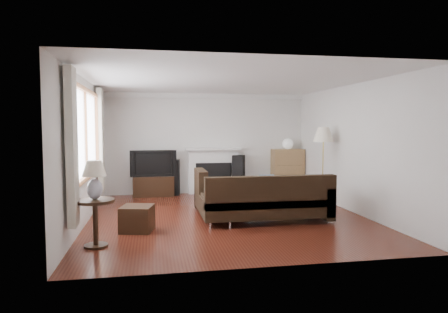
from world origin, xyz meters
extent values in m
cube|color=#4A1A10|center=(0.00, 0.00, 0.00)|extent=(5.10, 5.60, 0.04)
cube|color=white|center=(0.00, 0.00, 2.50)|extent=(5.10, 5.60, 0.04)
cube|color=white|center=(0.00, 2.75, 1.25)|extent=(5.00, 0.04, 2.50)
cube|color=white|center=(0.00, -2.75, 1.25)|extent=(5.00, 0.04, 2.50)
cube|color=white|center=(-2.50, 0.00, 1.25)|extent=(0.04, 5.50, 2.50)
cube|color=white|center=(2.50, 0.00, 1.25)|extent=(0.04, 5.50, 2.50)
cube|color=brown|center=(-2.45, -0.20, 1.55)|extent=(0.12, 2.74, 1.54)
cube|color=beige|center=(-2.40, -1.72, 1.40)|extent=(0.10, 0.35, 2.10)
cube|color=beige|center=(-2.40, 1.32, 1.40)|extent=(0.10, 0.35, 2.10)
cube|color=white|center=(0.15, 2.64, 0.57)|extent=(1.40, 0.26, 1.15)
cube|color=black|center=(-1.33, 2.50, 0.24)|extent=(0.97, 0.44, 0.49)
imported|color=black|center=(-1.33, 2.50, 0.80)|extent=(1.09, 0.14, 0.63)
cube|color=black|center=(-0.83, 2.55, 0.44)|extent=(0.28, 0.32, 0.87)
cube|color=black|center=(0.78, 2.52, 0.48)|extent=(0.38, 0.40, 0.96)
cube|color=olive|center=(2.07, 2.53, 0.55)|extent=(0.80, 0.38, 1.10)
sphere|color=white|center=(2.07, 2.53, 1.24)|extent=(0.27, 0.27, 0.27)
cube|color=black|center=(0.60, -0.51, 0.40)|extent=(2.45, 1.79, 0.79)
cube|color=olive|center=(0.89, 0.86, 0.22)|extent=(1.26, 0.95, 0.44)
cube|color=black|center=(-1.61, -0.78, 0.20)|extent=(0.58, 0.58, 0.41)
cube|color=#B59A3E|center=(2.19, 0.65, 0.83)|extent=(0.57, 0.57, 1.66)
cube|color=black|center=(-2.15, -1.54, 0.33)|extent=(0.53, 0.53, 0.67)
cube|color=silver|center=(-2.15, -1.54, 0.93)|extent=(0.33, 0.33, 0.53)
camera|label=1|loc=(-1.37, -7.22, 1.66)|focal=32.00mm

